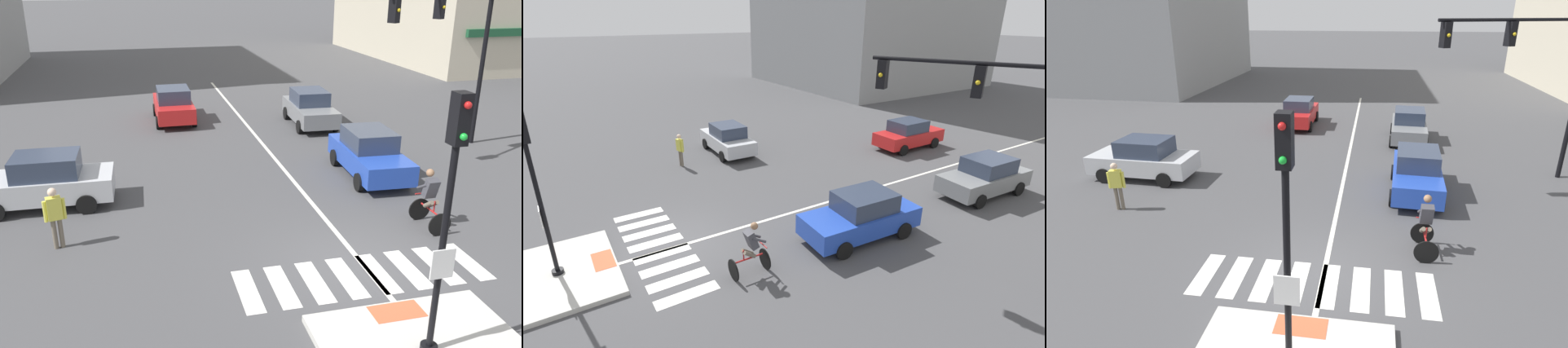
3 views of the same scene
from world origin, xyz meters
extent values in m
plane|color=#474749|center=(0.00, 0.00, 0.00)|extent=(300.00, 300.00, 0.00)
cube|color=#DB5B38|center=(0.00, -2.15, 0.15)|extent=(1.10, 0.60, 0.01)
cylinder|color=black|center=(0.00, -3.38, 2.20)|extent=(0.12, 0.12, 3.87)
cube|color=white|center=(0.00, -3.46, 2.01)|extent=(0.44, 0.03, 0.56)
cube|color=black|center=(0.00, -3.38, 4.56)|extent=(0.24, 0.28, 0.84)
sphere|color=red|center=(0.00, -3.54, 4.81)|extent=(0.12, 0.12, 0.12)
sphere|color=green|center=(0.00, -3.54, 4.31)|extent=(0.12, 0.12, 0.12)
cube|color=silver|center=(-2.78, -0.45, 0.00)|extent=(0.44, 1.80, 0.01)
cube|color=silver|center=(-1.98, -0.45, 0.00)|extent=(0.44, 1.80, 0.01)
cube|color=silver|center=(-1.19, -0.45, 0.00)|extent=(0.44, 1.80, 0.01)
cube|color=silver|center=(-0.40, -0.45, 0.00)|extent=(0.44, 1.80, 0.01)
cube|color=silver|center=(0.40, -0.45, 0.00)|extent=(0.44, 1.80, 0.01)
cube|color=silver|center=(1.19, -0.45, 0.00)|extent=(0.44, 1.80, 0.01)
cube|color=silver|center=(1.98, -0.45, 0.00)|extent=(0.44, 1.80, 0.01)
cube|color=silver|center=(2.78, -0.45, 0.00)|extent=(0.44, 1.80, 0.01)
cube|color=silver|center=(0.22, 10.00, 0.00)|extent=(0.14, 28.00, 0.01)
cylinder|color=black|center=(5.98, 6.89, 6.05)|extent=(5.75, 2.86, 0.11)
cube|color=black|center=(5.69, 6.75, 5.60)|extent=(0.36, 0.38, 0.80)
sphere|color=gold|center=(5.76, 6.60, 5.60)|extent=(0.12, 0.12, 0.12)
cube|color=black|center=(3.41, 5.65, 5.60)|extent=(0.36, 0.38, 0.80)
sphere|color=gold|center=(3.48, 5.49, 5.60)|extent=(0.12, 0.12, 0.12)
cube|color=#2347B7|center=(2.94, 5.67, 0.65)|extent=(1.92, 4.19, 0.70)
cube|color=#2D384C|center=(2.95, 5.82, 1.32)|extent=(1.58, 1.98, 0.64)
cylinder|color=black|center=(3.70, 4.36, 0.30)|extent=(0.21, 0.61, 0.60)
cylinder|color=black|center=(2.04, 4.45, 0.30)|extent=(0.21, 0.61, 0.60)
cylinder|color=black|center=(3.84, 6.90, 0.30)|extent=(0.21, 0.61, 0.60)
cylinder|color=black|center=(2.18, 6.99, 0.30)|extent=(0.21, 0.61, 0.60)
cube|color=silver|center=(-7.76, 5.59, 0.65)|extent=(4.14, 1.80, 0.70)
cube|color=#2D384C|center=(-7.61, 5.59, 1.32)|extent=(1.94, 1.53, 0.64)
cylinder|color=black|center=(-9.05, 4.79, 0.30)|extent=(0.60, 0.20, 0.60)
cylinder|color=black|center=(-9.01, 6.46, 0.30)|extent=(0.60, 0.20, 0.60)
cylinder|color=black|center=(-6.51, 4.73, 0.30)|extent=(0.60, 0.20, 0.60)
cylinder|color=black|center=(-6.47, 6.39, 0.30)|extent=(0.60, 0.20, 0.60)
cube|color=red|center=(-3.03, 14.83, 0.65)|extent=(1.71, 4.10, 0.70)
cube|color=#2D384C|center=(-3.03, 14.68, 1.32)|extent=(1.48, 1.90, 0.64)
cylinder|color=black|center=(-3.86, 16.10, 0.30)|extent=(0.18, 0.60, 0.60)
cylinder|color=black|center=(-2.20, 16.10, 0.30)|extent=(0.18, 0.60, 0.60)
cylinder|color=black|center=(-3.87, 13.56, 0.30)|extent=(0.18, 0.60, 0.60)
cylinder|color=black|center=(-2.20, 13.56, 0.30)|extent=(0.18, 0.60, 0.60)
cube|color=slate|center=(3.10, 12.54, 0.65)|extent=(1.90, 4.18, 0.70)
cube|color=#2D384C|center=(3.11, 12.69, 1.32)|extent=(1.57, 1.97, 0.64)
cylinder|color=black|center=(3.87, 11.23, 0.30)|extent=(0.21, 0.61, 0.60)
cylinder|color=black|center=(2.20, 11.32, 0.30)|extent=(0.21, 0.61, 0.60)
cylinder|color=black|center=(3.99, 13.77, 0.30)|extent=(0.21, 0.61, 0.60)
cylinder|color=black|center=(2.33, 13.85, 0.30)|extent=(0.21, 0.61, 0.60)
cylinder|color=black|center=(2.83, 1.99, 0.33)|extent=(0.66, 0.05, 0.66)
cylinder|color=black|center=(2.84, 0.94, 0.33)|extent=(0.66, 0.05, 0.66)
cylinder|color=#B21E1E|center=(2.84, 1.47, 0.55)|extent=(0.06, 0.89, 0.05)
cylinder|color=#B21E1E|center=(2.84, 1.29, 0.73)|extent=(0.04, 0.04, 0.30)
cylinder|color=#B21E1E|center=(2.83, 1.94, 0.85)|extent=(0.44, 0.04, 0.04)
cylinder|color=#6B6051|center=(2.76, 1.44, 0.73)|extent=(0.12, 0.40, 0.33)
cylinder|color=#6B6051|center=(2.92, 1.45, 0.73)|extent=(0.12, 0.40, 0.33)
cube|color=#3F3F47|center=(2.84, 1.55, 1.16)|extent=(0.34, 0.39, 0.60)
sphere|color=#936B4C|center=(2.84, 1.67, 1.57)|extent=(0.22, 0.22, 0.22)
cylinder|color=#3F3F47|center=(2.68, 1.72, 1.16)|extent=(0.08, 0.46, 0.31)
cylinder|color=#3F3F47|center=(3.00, 1.73, 1.16)|extent=(0.08, 0.46, 0.31)
cylinder|color=#6B6051|center=(-7.01, 2.73, 0.41)|extent=(0.12, 0.12, 0.82)
cylinder|color=#6B6051|center=(-7.17, 2.69, 0.41)|extent=(0.12, 0.12, 0.82)
cube|color=#DBD64C|center=(-7.09, 2.71, 1.12)|extent=(0.40, 0.30, 0.60)
cylinder|color=#DBD64C|center=(-6.86, 2.76, 1.07)|extent=(0.09, 0.09, 0.56)
cylinder|color=#DBD64C|center=(-7.31, 2.65, 1.07)|extent=(0.09, 0.09, 0.56)
sphere|color=beige|center=(-7.09, 2.71, 1.56)|extent=(0.22, 0.22, 0.22)
camera|label=1|loc=(-4.94, -10.45, 6.67)|focal=36.58mm
camera|label=2|loc=(11.68, -2.87, 7.19)|focal=27.17mm
camera|label=3|loc=(1.24, -9.07, 6.29)|focal=28.89mm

